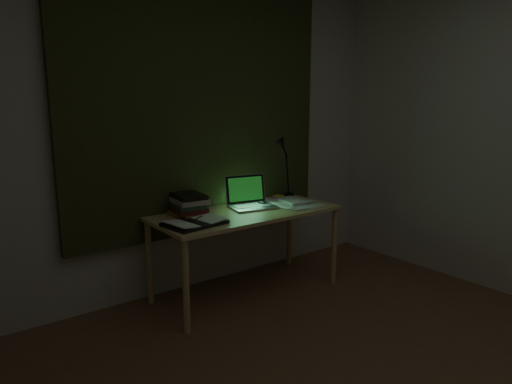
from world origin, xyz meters
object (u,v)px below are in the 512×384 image
Objects in this scene: book_stack at (189,204)px; loose_papers at (287,202)px; open_textbook at (195,222)px; desk_lamp at (289,167)px; desk at (247,252)px; laptop at (253,193)px.

loose_papers is (0.84, -0.12, -0.08)m from book_stack.
open_textbook is 0.76× the size of desk_lamp.
desk_lamp is at bearing 9.11° from open_textbook.
desk is at bearing -163.35° from desk_lamp.
book_stack is at bearing 161.75° from desk.
desk is 0.62m from open_textbook.
laptop reaches higher than book_stack.
desk is 0.54m from loose_papers.
laptop is 1.04× the size of loose_papers.
laptop is 0.63m from open_textbook.
loose_papers is at bearing -138.68° from desk_lamp.
desk_lamp is (0.22, 0.23, 0.24)m from loose_papers.
book_stack is (0.08, 0.23, 0.07)m from open_textbook.
open_textbook is 0.93m from loose_papers.
laptop is (0.10, 0.05, 0.45)m from desk.
desk_lamp is (0.54, 0.20, 0.13)m from laptop.
desk_lamp is at bearing 45.93° from loose_papers.
desk is 3.74× the size of laptop.
desk_lamp is at bearing 21.25° from desk.
laptop is 0.99× the size of open_textbook.
open_textbook is 1.22m from desk_lamp.
open_textbook is at bearing -169.08° from desk.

